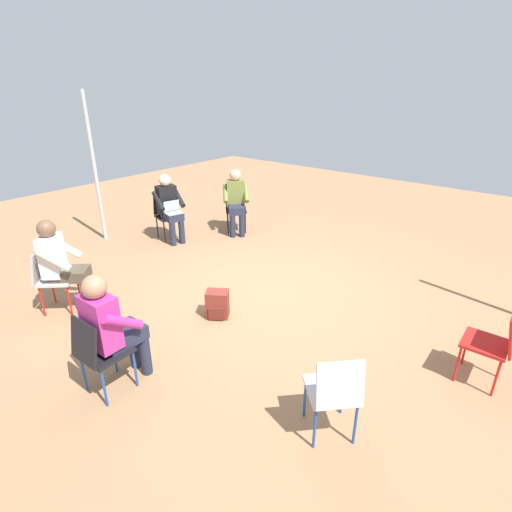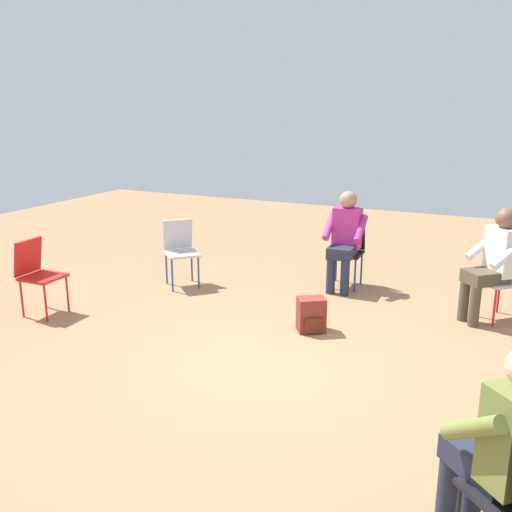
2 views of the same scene
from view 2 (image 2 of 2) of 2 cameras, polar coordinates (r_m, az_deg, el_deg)
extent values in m
plane|color=#99704C|center=(5.28, 0.99, -10.79)|extent=(16.17, 16.17, 0.00)
cube|color=red|center=(6.74, -20.52, -1.99)|extent=(0.41, 0.41, 0.03)
cylinder|color=red|center=(6.81, -18.33, -3.61)|extent=(0.02, 0.02, 0.42)
cylinder|color=red|center=(6.58, -20.30, -4.45)|extent=(0.02, 0.02, 0.42)
cylinder|color=red|center=(7.03, -20.40, -3.20)|extent=(0.02, 0.02, 0.42)
cylinder|color=red|center=(6.81, -22.37, -3.99)|extent=(0.02, 0.02, 0.42)
cube|color=red|center=(6.82, -21.84, -0.05)|extent=(0.10, 0.38, 0.40)
cube|color=black|center=(7.38, 8.99, 0.24)|extent=(0.41, 0.41, 0.03)
cylinder|color=#1E4799|center=(7.24, 9.87, -1.94)|extent=(0.02, 0.02, 0.42)
cylinder|color=#1E4799|center=(7.32, 7.29, -1.64)|extent=(0.02, 0.02, 0.42)
cylinder|color=#1E4799|center=(7.56, 10.49, -1.24)|extent=(0.02, 0.02, 0.42)
cylinder|color=#1E4799|center=(7.64, 8.01, -0.96)|extent=(0.02, 0.02, 0.42)
cube|color=black|center=(7.51, 9.43, 2.17)|extent=(0.38, 0.11, 0.40)
cylinder|color=black|center=(3.62, 23.98, -21.78)|extent=(0.02, 0.02, 0.42)
cube|color=#B7B7BC|center=(7.35, -7.44, 0.24)|extent=(0.57, 0.57, 0.03)
cylinder|color=#1E4799|center=(7.29, -5.77, -1.67)|extent=(0.02, 0.02, 0.42)
cylinder|color=#1E4799|center=(7.21, -8.37, -1.94)|extent=(0.02, 0.02, 0.42)
cylinder|color=#1E4799|center=(7.60, -6.44, -0.98)|extent=(0.02, 0.02, 0.42)
cylinder|color=#1E4799|center=(7.53, -8.94, -1.23)|extent=(0.02, 0.02, 0.42)
cube|color=#B7B7BC|center=(7.48, -7.84, 2.18)|extent=(0.33, 0.34, 0.40)
cube|color=#B7B7BC|center=(6.69, 23.12, -2.37)|extent=(0.57, 0.57, 0.03)
cylinder|color=red|center=(6.53, 22.73, -4.82)|extent=(0.02, 0.02, 0.42)
cylinder|color=red|center=(6.78, 20.90, -3.93)|extent=(0.02, 0.02, 0.42)
cylinder|color=red|center=(6.99, 23.10, -3.59)|extent=(0.02, 0.02, 0.42)
cylinder|color=#23283D|center=(3.57, 18.56, -21.44)|extent=(0.11, 0.11, 0.45)
cylinder|color=#23283D|center=(3.67, 20.92, -20.57)|extent=(0.11, 0.11, 0.45)
cube|color=#23283D|center=(3.36, 22.10, -18.45)|extent=(0.51, 0.51, 0.14)
cylinder|color=olive|center=(3.04, 20.86, -15.79)|extent=(0.34, 0.34, 0.31)
cylinder|color=#4C4233|center=(6.47, 21.02, -4.70)|extent=(0.11, 0.11, 0.45)
cylinder|color=#4C4233|center=(6.60, 20.06, -4.21)|extent=(0.11, 0.11, 0.45)
cube|color=#4C4233|center=(6.55, 21.93, -1.91)|extent=(0.51, 0.51, 0.14)
cube|color=silver|center=(6.61, 23.42, 0.41)|extent=(0.39, 0.40, 0.52)
sphere|color=brown|center=(6.53, 23.74, 3.45)|extent=(0.22, 0.22, 0.22)
cylinder|color=silver|center=(6.39, 23.92, 0.13)|extent=(0.35, 0.34, 0.31)
cylinder|color=silver|center=(6.69, 21.69, 0.98)|extent=(0.35, 0.34, 0.31)
cylinder|color=#23283D|center=(7.08, 8.88, -2.16)|extent=(0.11, 0.11, 0.45)
cylinder|color=#23283D|center=(7.13, 7.48, -1.99)|extent=(0.11, 0.11, 0.45)
cube|color=#23283D|center=(7.18, 8.62, 0.46)|extent=(0.31, 0.43, 0.14)
cube|color=#B22D84|center=(7.30, 9.09, 2.78)|extent=(0.35, 0.23, 0.52)
sphere|color=#A87A5B|center=(7.23, 9.21, 5.56)|extent=(0.22, 0.22, 0.22)
cylinder|color=#B22D84|center=(7.15, 10.45, 2.68)|extent=(0.10, 0.40, 0.31)
cylinder|color=#B22D84|center=(7.25, 7.37, 2.97)|extent=(0.10, 0.40, 0.31)
cube|color=maroon|center=(5.96, 5.53, -5.84)|extent=(0.34, 0.32, 0.36)
cube|color=maroon|center=(5.99, 5.52, -6.56)|extent=(0.30, 0.32, 0.16)
camera|label=1|loc=(9.75, -6.01, 17.83)|focal=28.00mm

